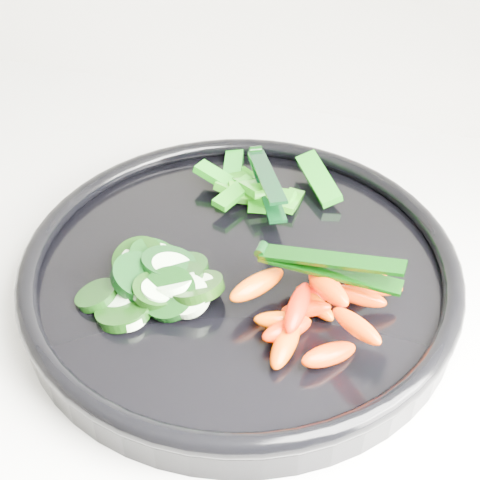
% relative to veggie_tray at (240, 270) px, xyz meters
% --- Properties ---
extents(veggie_tray, '(0.49, 0.49, 0.04)m').
position_rel_veggie_tray_xyz_m(veggie_tray, '(0.00, 0.00, 0.00)').
color(veggie_tray, black).
rests_on(veggie_tray, counter).
extents(cucumber_pile, '(0.13, 0.12, 0.04)m').
position_rel_veggie_tray_xyz_m(cucumber_pile, '(-0.06, -0.04, 0.01)').
color(cucumber_pile, black).
rests_on(cucumber_pile, veggie_tray).
extents(carrot_pile, '(0.14, 0.14, 0.06)m').
position_rel_veggie_tray_xyz_m(carrot_pile, '(0.08, -0.04, 0.02)').
color(carrot_pile, red).
rests_on(carrot_pile, veggie_tray).
extents(pepper_pile, '(0.15, 0.11, 0.04)m').
position_rel_veggie_tray_xyz_m(pepper_pile, '(-0.02, 0.11, 0.01)').
color(pepper_pile, '#126409').
rests_on(pepper_pile, veggie_tray).
extents(tong_carrot, '(0.11, 0.02, 0.02)m').
position_rel_veggie_tray_xyz_m(tong_carrot, '(0.08, -0.03, 0.05)').
color(tong_carrot, black).
rests_on(tong_carrot, carrot_pile).
extents(tong_pepper, '(0.07, 0.11, 0.02)m').
position_rel_veggie_tray_xyz_m(tong_pepper, '(-0.01, 0.10, 0.03)').
color(tong_pepper, black).
rests_on(tong_pepper, pepper_pile).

